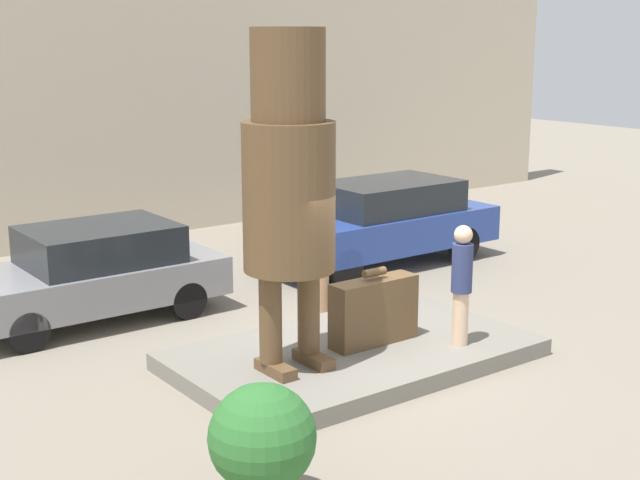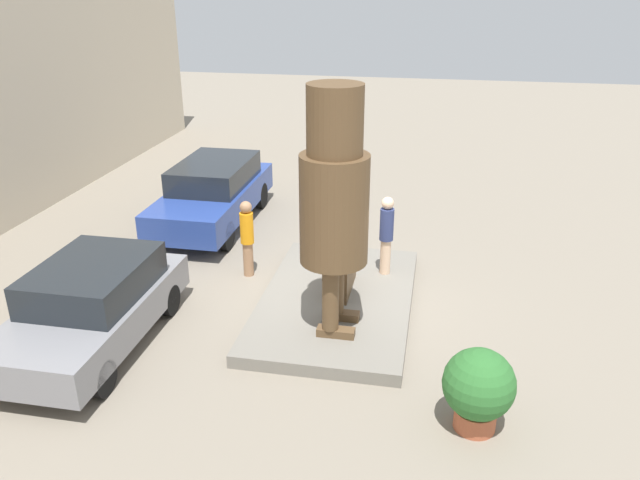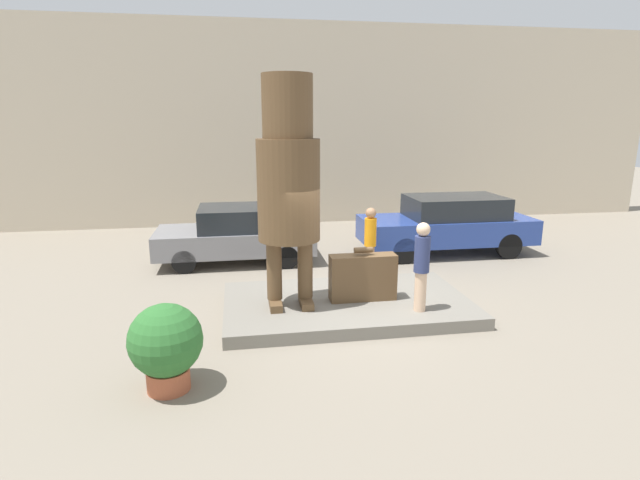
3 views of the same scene
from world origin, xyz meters
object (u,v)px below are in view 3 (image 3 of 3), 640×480
at_px(tourist, 422,263).
at_px(worker_hivis, 370,239).
at_px(giant_suitcase, 363,277).
at_px(planter_pot, 166,344).
at_px(statue_figure, 288,176).
at_px(parked_car_blue, 448,223).
at_px(parked_car_grey, 238,233).

relative_size(tourist, worker_hivis, 0.99).
distance_m(giant_suitcase, planter_pot, 4.24).
distance_m(statue_figure, parked_car_blue, 6.62).
xyz_separation_m(giant_suitcase, planter_pot, (-3.44, -2.48, -0.00)).
bearing_deg(statue_figure, parked_car_grey, 103.24).
xyz_separation_m(tourist, worker_hivis, (-0.18, 2.93, -0.23)).
height_order(giant_suitcase, parked_car_blue, parked_car_blue).
distance_m(parked_car_grey, parked_car_blue, 5.90).
height_order(statue_figure, worker_hivis, statue_figure).
bearing_deg(giant_suitcase, planter_pot, -144.25).
xyz_separation_m(parked_car_grey, planter_pot, (-1.03, -6.47, -0.08)).
bearing_deg(parked_car_blue, giant_suitcase, 48.34).
xyz_separation_m(tourist, planter_pot, (-4.35, -1.72, -0.46)).
height_order(tourist, planter_pot, tourist).
relative_size(tourist, planter_pot, 1.33).
relative_size(giant_suitcase, parked_car_blue, 0.27).
bearing_deg(tourist, planter_pot, -158.47).
relative_size(statue_figure, planter_pot, 3.37).
height_order(parked_car_grey, planter_pot, parked_car_grey).
height_order(parked_car_grey, worker_hivis, worker_hivis).
bearing_deg(parked_car_blue, planter_pot, 42.72).
bearing_deg(giant_suitcase, statue_figure, -177.37).
bearing_deg(parked_car_grey, tourist, 124.89).
xyz_separation_m(statue_figure, parked_car_blue, (4.94, 3.99, -1.86)).
xyz_separation_m(statue_figure, tourist, (2.36, -0.69, -1.57)).
xyz_separation_m(parked_car_grey, worker_hivis, (3.14, -1.82, 0.15)).
xyz_separation_m(parked_car_blue, worker_hivis, (-2.76, -1.75, 0.06)).
relative_size(tourist, parked_car_blue, 0.35).
height_order(statue_figure, tourist, statue_figure).
bearing_deg(planter_pot, tourist, 21.53).
bearing_deg(worker_hivis, planter_pot, -131.93).
distance_m(tourist, parked_car_grey, 5.81).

